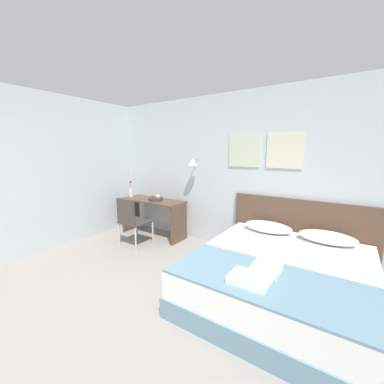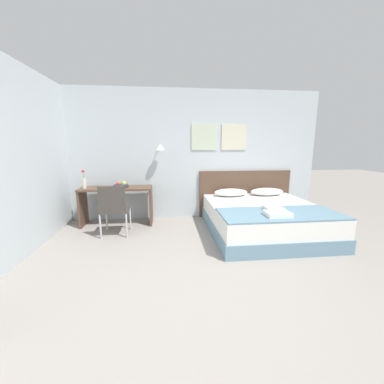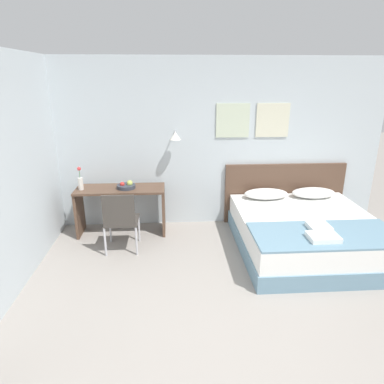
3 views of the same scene
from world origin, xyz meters
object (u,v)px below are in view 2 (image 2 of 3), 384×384
(folded_towel_mid_bed, at_px, (278,214))
(folded_towel_near_foot, at_px, (273,209))
(fruit_bowl, at_px, (121,185))
(headboard, at_px, (245,193))
(bed, at_px, (263,219))
(desk, at_px, (117,198))
(pillow_left, at_px, (231,192))
(throw_blanket, at_px, (280,214))
(desk_chair, at_px, (114,207))
(pillow_right, at_px, (267,192))
(flower_vase, at_px, (84,182))

(folded_towel_mid_bed, bearing_deg, folded_towel_near_foot, 76.59)
(fruit_bowl, bearing_deg, headboard, 7.08)
(bed, distance_m, headboard, 1.07)
(desk, bearing_deg, pillow_left, 0.93)
(folded_towel_near_foot, bearing_deg, headboard, 88.35)
(pillow_left, bearing_deg, folded_towel_mid_bed, -79.67)
(throw_blanket, bearing_deg, pillow_left, 105.74)
(folded_towel_near_foot, xyz_separation_m, desk, (-2.62, 1.19, -0.03))
(desk_chair, bearing_deg, desk, 96.51)
(desk, bearing_deg, pillow_right, 0.70)
(bed, bearing_deg, flower_vase, 167.84)
(desk, height_order, desk_chair, desk_chair)
(headboard, relative_size, pillow_right, 2.89)
(headboard, bearing_deg, flower_vase, -173.88)
(pillow_left, xyz_separation_m, folded_towel_mid_bed, (0.28, -1.51, -0.02))
(desk_chair, distance_m, flower_vase, 0.94)
(desk_chair, xyz_separation_m, fruit_bowl, (0.02, 0.62, 0.26))
(pillow_left, distance_m, folded_towel_near_foot, 1.28)
(headboard, bearing_deg, desk_chair, -160.05)
(desk, height_order, flower_vase, flower_vase)
(throw_blanket, xyz_separation_m, folded_towel_mid_bed, (-0.11, -0.14, 0.04))
(pillow_right, relative_size, flower_vase, 1.96)
(desk, relative_size, fruit_bowl, 4.80)
(folded_towel_mid_bed, height_order, flower_vase, flower_vase)
(bed, height_order, desk_chair, desk_chair)
(throw_blanket, distance_m, folded_towel_near_foot, 0.15)
(throw_blanket, relative_size, desk, 1.36)
(folded_towel_near_foot, relative_size, desk, 0.20)
(pillow_left, relative_size, desk_chair, 0.78)
(pillow_left, xyz_separation_m, pillow_right, (0.77, 0.00, 0.00))
(headboard, xyz_separation_m, flower_vase, (-3.24, -0.35, 0.37))
(desk_chair, height_order, flower_vase, flower_vase)
(folded_towel_near_foot, distance_m, desk_chair, 2.61)
(pillow_left, bearing_deg, desk, -179.07)
(folded_towel_near_foot, height_order, flower_vase, flower_vase)
(bed, bearing_deg, folded_towel_near_foot, -95.50)
(flower_vase, bearing_deg, throw_blanket, -21.67)
(pillow_left, height_order, fruit_bowl, fruit_bowl)
(folded_towel_mid_bed, xyz_separation_m, flower_vase, (-3.13, 1.43, 0.31))
(fruit_bowl, height_order, flower_vase, flower_vase)
(headboard, height_order, desk, headboard)
(pillow_left, xyz_separation_m, desk, (-2.28, -0.04, -0.05))
(pillow_right, bearing_deg, throw_blanket, -105.74)
(bed, xyz_separation_m, headboard, (0.00, 1.04, 0.25))
(headboard, relative_size, fruit_bowl, 7.15)
(fruit_bowl, bearing_deg, flower_vase, -177.57)
(headboard, distance_m, desk_chair, 2.76)
(bed, xyz_separation_m, pillow_right, (0.39, 0.78, 0.33))
(fruit_bowl, bearing_deg, pillow_left, 1.46)
(fruit_bowl, bearing_deg, pillow_right, 1.08)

